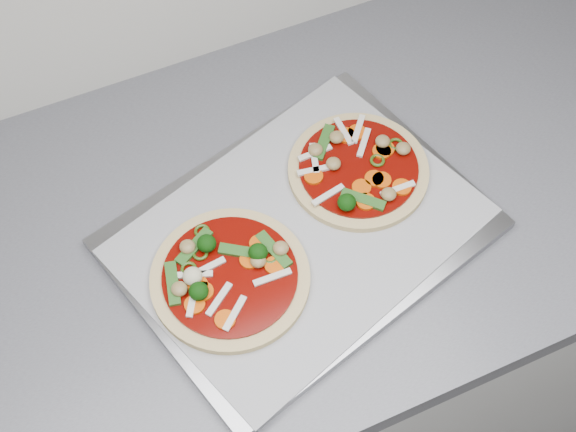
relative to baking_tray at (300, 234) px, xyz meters
name	(u,v)px	position (x,y,z in m)	size (l,w,h in m)	color
base_cabinet	(224,374)	(-0.12, 0.04, -0.48)	(3.60, 0.60, 0.86)	silver
countertop	(200,251)	(-0.12, 0.04, -0.03)	(3.60, 0.60, 0.04)	slate
baking_tray	(300,234)	(0.00, 0.00, 0.00)	(0.44, 0.33, 0.01)	gray
parchment	(300,230)	(0.00, 0.00, 0.01)	(0.42, 0.31, 0.00)	#9A9A9F
pizza_left	(228,276)	(-0.11, -0.03, 0.02)	(0.22, 0.22, 0.03)	#D2BE78
pizza_right	(358,169)	(0.11, 0.05, 0.02)	(0.22, 0.22, 0.03)	#D2BE78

